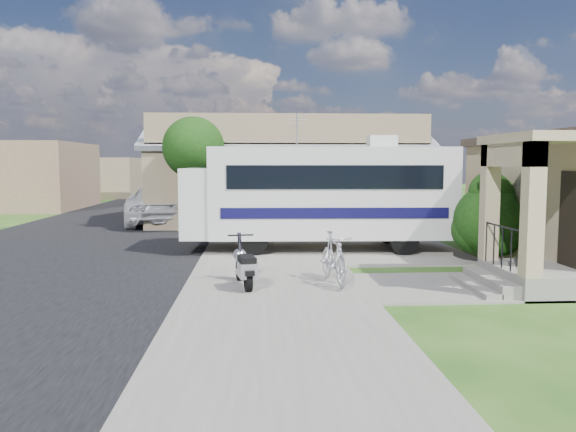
{
  "coord_description": "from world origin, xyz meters",
  "views": [
    {
      "loc": [
        -1.41,
        -13.08,
        2.78
      ],
      "look_at": [
        -0.5,
        2.5,
        1.3
      ],
      "focal_mm": 35.0,
      "sensor_mm": 36.0,
      "label": 1
    }
  ],
  "objects": [
    {
      "name": "ground",
      "position": [
        0.0,
        0.0,
        0.0
      ],
      "size": [
        120.0,
        120.0,
        0.0
      ],
      "primitive_type": "plane",
      "color": "#183E10"
    },
    {
      "name": "motorhome",
      "position": [
        0.65,
        4.53,
        1.83
      ],
      "size": [
        8.41,
        2.95,
        4.27
      ],
      "rotation": [
        0.0,
        0.0,
        -0.03
      ],
      "color": "#BCBBB7",
      "rests_on": "ground"
    },
    {
      "name": "sidewalk_slab",
      "position": [
        -1.0,
        10.0,
        0.03
      ],
      "size": [
        4.0,
        80.0,
        0.06
      ],
      "primitive_type": "cube",
      "color": "#66645C",
      "rests_on": "ground"
    },
    {
      "name": "distant_bldg_near",
      "position": [
        -15.0,
        34.0,
        1.6
      ],
      "size": [
        8.0,
        7.0,
        3.2
      ],
      "primitive_type": "cube",
      "color": "#806C50",
      "rests_on": "ground"
    },
    {
      "name": "van",
      "position": [
        -6.54,
        19.93,
        0.96
      ],
      "size": [
        3.81,
        6.98,
        1.92
      ],
      "primitive_type": "imported",
      "rotation": [
        0.0,
        0.0,
        -0.18
      ],
      "color": "silver",
      "rests_on": "ground"
    },
    {
      "name": "pickup_truck",
      "position": [
        -5.92,
        12.76,
        0.84
      ],
      "size": [
        3.93,
        6.46,
        1.67
      ],
      "primitive_type": "imported",
      "rotation": [
        0.0,
        0.0,
        3.34
      ],
      "color": "silver",
      "rests_on": "ground"
    },
    {
      "name": "driveway_slab",
      "position": [
        1.5,
        4.5,
        0.03
      ],
      "size": [
        7.0,
        6.0,
        0.05
      ],
      "primitive_type": "cube",
      "color": "#66645C",
      "rests_on": "ground"
    },
    {
      "name": "street_tree_a",
      "position": [
        -3.7,
        9.05,
        3.25
      ],
      "size": [
        2.44,
        2.4,
        4.58
      ],
      "color": "black",
      "rests_on": "ground"
    },
    {
      "name": "street_tree_b",
      "position": [
        -3.7,
        19.05,
        3.39
      ],
      "size": [
        2.44,
        2.4,
        4.73
      ],
      "color": "black",
      "rests_on": "ground"
    },
    {
      "name": "bicycle",
      "position": [
        0.36,
        -0.63,
        0.58
      ],
      "size": [
        0.81,
        1.98,
        1.15
      ],
      "primitive_type": "imported",
      "rotation": [
        0.0,
        0.0,
        0.14
      ],
      "color": "#B0B0B8",
      "rests_on": "ground"
    },
    {
      "name": "walk_slab",
      "position": [
        3.0,
        -1.0,
        0.03
      ],
      "size": [
        4.0,
        3.0,
        0.05
      ],
      "primitive_type": "cube",
      "color": "#66645C",
      "rests_on": "ground"
    },
    {
      "name": "street_slab",
      "position": [
        -7.5,
        10.0,
        0.01
      ],
      "size": [
        9.0,
        80.0,
        0.02
      ],
      "primitive_type": "cube",
      "color": "black",
      "rests_on": "ground"
    },
    {
      "name": "garden_hose",
      "position": [
        3.8,
        -0.21,
        0.08
      ],
      "size": [
        0.35,
        0.35,
        0.16
      ],
      "primitive_type": "cylinder",
      "color": "#125A1D",
      "rests_on": "ground"
    },
    {
      "name": "shrub",
      "position": [
        5.0,
        1.83,
        1.3
      ],
      "size": [
        2.08,
        1.98,
        2.55
      ],
      "color": "black",
      "rests_on": "ground"
    },
    {
      "name": "scooter",
      "position": [
        -1.65,
        -0.9,
        0.5
      ],
      "size": [
        0.69,
        1.69,
        1.12
      ],
      "rotation": [
        0.0,
        0.0,
        0.18
      ],
      "color": "black",
      "rests_on": "ground"
    },
    {
      "name": "street_tree_c",
      "position": [
        -3.7,
        28.05,
        3.1
      ],
      "size": [
        2.44,
        2.4,
        4.42
      ],
      "color": "black",
      "rests_on": "ground"
    },
    {
      "name": "warehouse",
      "position": [
        0.0,
        13.97,
        1.99
      ],
      "size": [
        12.5,
        8.4,
        5.04
      ],
      "color": "#806C50",
      "rests_on": "ground"
    }
  ]
}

